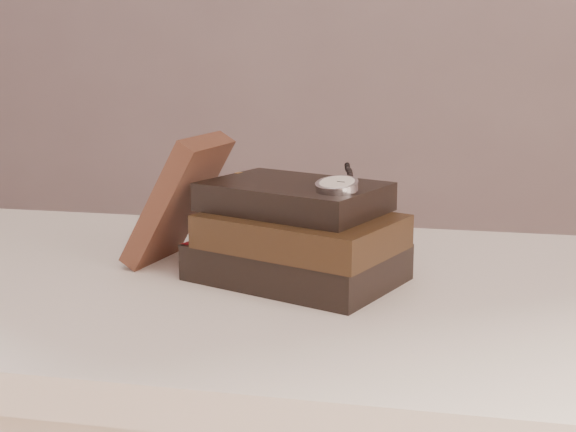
# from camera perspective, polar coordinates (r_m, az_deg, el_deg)

# --- Properties ---
(table) EXTENTS (1.00, 0.60, 0.75)m
(table) POSITION_cam_1_polar(r_m,az_deg,el_deg) (0.97, -4.63, -9.58)
(table) COLOR white
(table) RESTS_ON ground
(book_stack) EXTENTS (0.26, 0.23, 0.11)m
(book_stack) POSITION_cam_1_polar(r_m,az_deg,el_deg) (0.92, 0.68, -1.42)
(book_stack) COLOR black
(book_stack) RESTS_ON table
(journal) EXTENTS (0.13, 0.12, 0.16)m
(journal) POSITION_cam_1_polar(r_m,az_deg,el_deg) (0.99, -7.82, 1.13)
(journal) COLOR #3A1F16
(journal) RESTS_ON table
(pocket_watch) EXTENTS (0.06, 0.15, 0.02)m
(pocket_watch) POSITION_cam_1_polar(r_m,az_deg,el_deg) (0.87, 3.60, 2.32)
(pocket_watch) COLOR silver
(pocket_watch) RESTS_ON book_stack
(eyeglasses) EXTENTS (0.13, 0.13, 0.04)m
(eyeglasses) POSITION_cam_1_polar(r_m,az_deg,el_deg) (1.02, -0.81, 0.66)
(eyeglasses) COLOR silver
(eyeglasses) RESTS_ON book_stack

